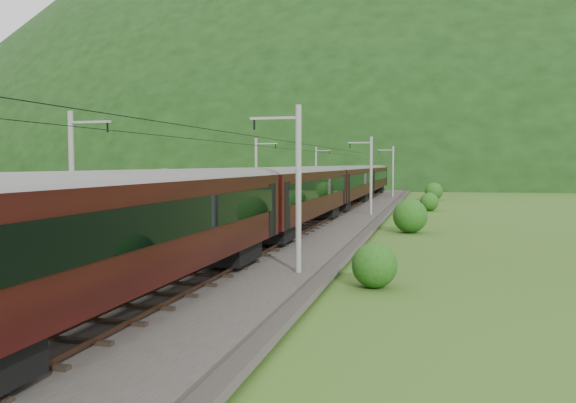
# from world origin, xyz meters

# --- Properties ---
(ground) EXTENTS (600.00, 600.00, 0.00)m
(ground) POSITION_xyz_m (0.00, 0.00, 0.00)
(ground) COLOR #314E18
(ground) RESTS_ON ground
(railbed) EXTENTS (14.00, 220.00, 0.30)m
(railbed) POSITION_xyz_m (0.00, 10.00, 0.15)
(railbed) COLOR #38332D
(railbed) RESTS_ON ground
(track_left) EXTENTS (2.40, 220.00, 0.27)m
(track_left) POSITION_xyz_m (-2.40, 10.00, 0.37)
(track_left) COLOR #543224
(track_left) RESTS_ON railbed
(track_right) EXTENTS (2.40, 220.00, 0.27)m
(track_right) POSITION_xyz_m (2.40, 10.00, 0.37)
(track_right) COLOR #543224
(track_right) RESTS_ON railbed
(catenary_left) EXTENTS (2.54, 192.28, 8.00)m
(catenary_left) POSITION_xyz_m (-6.12, 32.00, 4.50)
(catenary_left) COLOR gray
(catenary_left) RESTS_ON railbed
(catenary_right) EXTENTS (2.54, 192.28, 8.00)m
(catenary_right) POSITION_xyz_m (6.12, 32.00, 4.50)
(catenary_right) COLOR gray
(catenary_right) RESTS_ON railbed
(overhead_wires) EXTENTS (4.83, 198.00, 0.03)m
(overhead_wires) POSITION_xyz_m (0.00, 10.00, 7.10)
(overhead_wires) COLOR black
(overhead_wires) RESTS_ON ground
(mountain_main) EXTENTS (504.00, 360.00, 244.00)m
(mountain_main) POSITION_xyz_m (0.00, 260.00, 0.00)
(mountain_main) COLOR black
(mountain_main) RESTS_ON ground
(mountain_ridge) EXTENTS (336.00, 280.00, 132.00)m
(mountain_ridge) POSITION_xyz_m (-120.00, 300.00, 0.00)
(mountain_ridge) COLOR black
(mountain_ridge) RESTS_ON ground
(train) EXTENTS (3.32, 183.85, 5.79)m
(train) POSITION_xyz_m (2.40, 16.78, 3.88)
(train) COLOR black
(train) RESTS_ON ground
(hazard_post_near) EXTENTS (0.18, 0.18, 1.68)m
(hazard_post_near) POSITION_xyz_m (-0.12, 26.93, 1.14)
(hazard_post_near) COLOR red
(hazard_post_near) RESTS_ON railbed
(hazard_post_far) EXTENTS (0.16, 0.16, 1.52)m
(hazard_post_far) POSITION_xyz_m (0.29, 23.58, 1.06)
(hazard_post_far) COLOR red
(hazard_post_far) RESTS_ON railbed
(signal) EXTENTS (0.24, 0.24, 2.13)m
(signal) POSITION_xyz_m (-3.70, 66.63, 1.55)
(signal) COLOR black
(signal) RESTS_ON railbed
(vegetation_left) EXTENTS (13.27, 141.93, 6.69)m
(vegetation_left) POSITION_xyz_m (-14.76, 10.15, 2.58)
(vegetation_left) COLOR #194E14
(vegetation_left) RESTS_ON ground
(vegetation_right) EXTENTS (5.02, 102.42, 2.46)m
(vegetation_right) POSITION_xyz_m (11.14, 21.93, 1.08)
(vegetation_right) COLOR #194E14
(vegetation_right) RESTS_ON ground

